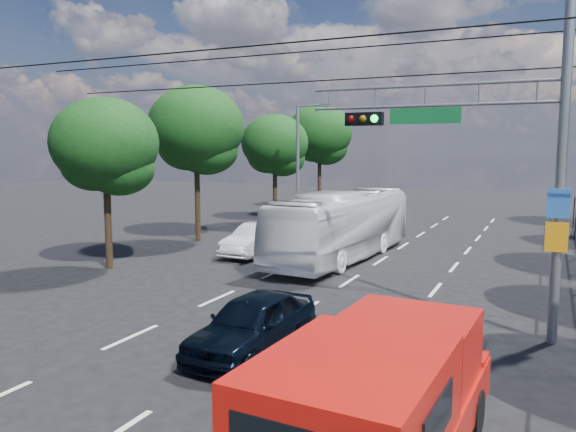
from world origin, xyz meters
The scene contains 12 objects.
lane_markings centered at (0.00, 14.00, 0.01)m, with size 6.12×38.00×0.01m.
signal_mast centered at (5.28, 7.99, 5.24)m, with size 6.43×0.39×9.50m.
streetlight_left centered at (-6.33, 22.00, 3.94)m, with size 2.09×0.22×7.08m.
utility_wires centered at (0.00, 8.83, 7.23)m, with size 22.00×5.04×0.74m.
tree_left_b centered at (-9.18, 10.02, 4.58)m, with size 4.08×4.08×6.63m.
tree_left_c centered at (-9.78, 17.02, 5.40)m, with size 4.80×4.80×7.80m.
tree_left_d centered at (-9.38, 25.02, 4.72)m, with size 4.20×4.20×6.83m.
tree_left_e centered at (-9.58, 33.02, 5.53)m, with size 4.92×4.92×7.99m.
red_pickup centered at (4.27, 0.76, 1.16)m, with size 2.41×5.94×2.17m.
navy_hatchback centered at (0.27, 4.33, 0.69)m, with size 1.63×4.04×1.38m, color black.
white_bus centered at (-1.62, 15.75, 1.44)m, with size 2.42×10.34×2.88m, color silver.
white_van centered at (-5.35, 14.96, 0.68)m, with size 1.45×4.15×1.37m, color silver.
Camera 1 is at (6.27, -6.59, 4.66)m, focal length 35.00 mm.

